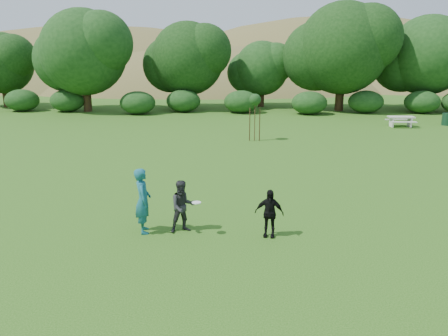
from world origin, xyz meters
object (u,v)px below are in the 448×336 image
(player_black, at_px, (269,213))
(player_grey, at_px, (183,206))
(player_teal, at_px, (143,201))
(trash_can_near, at_px, (446,119))
(sapling, at_px, (255,101))
(picnic_table, at_px, (401,120))

(player_black, bearing_deg, player_grey, -175.18)
(player_teal, relative_size, player_black, 1.37)
(player_black, bearing_deg, trash_can_near, 65.98)
(player_grey, relative_size, sapling, 0.56)
(trash_can_near, relative_size, picnic_table, 0.50)
(player_black, height_order, sapling, sapling)
(player_teal, distance_m, trash_can_near, 27.31)
(sapling, bearing_deg, trash_can_near, 23.23)
(player_teal, xyz_separation_m, player_grey, (1.17, 0.06, -0.19))
(trash_can_near, bearing_deg, sapling, -156.77)
(player_grey, distance_m, player_black, 2.57)
(trash_can_near, bearing_deg, player_teal, -132.14)
(player_black, xyz_separation_m, trash_can_near, (14.61, 20.49, -0.27))
(player_teal, height_order, sapling, sapling)
(trash_can_near, xyz_separation_m, picnic_table, (-3.62, -0.82, 0.07))
(player_grey, bearing_deg, player_teal, 161.67)
(player_grey, xyz_separation_m, player_black, (2.55, -0.30, -0.08))
(player_grey, xyz_separation_m, sapling, (2.75, 14.01, 1.62))
(player_black, xyz_separation_m, sapling, (0.20, 14.31, 1.70))
(player_grey, bearing_deg, player_black, -27.71)
(player_teal, xyz_separation_m, picnic_table, (14.71, 19.43, -0.47))
(sapling, height_order, picnic_table, sapling)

